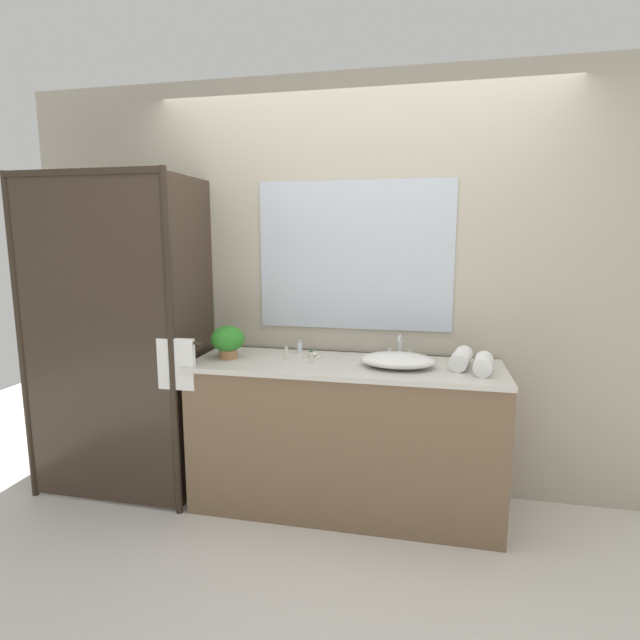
{
  "coord_description": "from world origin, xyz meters",
  "views": [
    {
      "loc": [
        0.45,
        -2.78,
        1.62
      ],
      "look_at": [
        -0.15,
        0.0,
        1.15
      ],
      "focal_mm": 28.0,
      "sensor_mm": 36.0,
      "label": 1
    }
  ],
  "objects_px": {
    "sink_basin": "(398,360)",
    "faucet": "(400,351)",
    "potted_plant": "(228,340)",
    "amenity_bottle_lotion": "(286,353)",
    "rolled_towel_near_edge": "(483,364)",
    "soap_dish": "(312,356)",
    "amenity_bottle_conditioner": "(311,357)",
    "rolled_towel_middle": "(461,359)",
    "amenity_bottle_shampoo": "(300,347)"
  },
  "relations": [
    {
      "from": "sink_basin",
      "to": "rolled_towel_near_edge",
      "type": "distance_m",
      "value": 0.46
    },
    {
      "from": "amenity_bottle_lotion",
      "to": "rolled_towel_near_edge",
      "type": "distance_m",
      "value": 1.13
    },
    {
      "from": "amenity_bottle_shampoo",
      "to": "rolled_towel_near_edge",
      "type": "xyz_separation_m",
      "value": [
        1.08,
        -0.25,
        0.01
      ]
    },
    {
      "from": "potted_plant",
      "to": "amenity_bottle_shampoo",
      "type": "bearing_deg",
      "value": 28.44
    },
    {
      "from": "soap_dish",
      "to": "rolled_towel_near_edge",
      "type": "relative_size",
      "value": 0.45
    },
    {
      "from": "faucet",
      "to": "amenity_bottle_shampoo",
      "type": "height_order",
      "value": "faucet"
    },
    {
      "from": "faucet",
      "to": "rolled_towel_middle",
      "type": "bearing_deg",
      "value": -20.21
    },
    {
      "from": "faucet",
      "to": "rolled_towel_near_edge",
      "type": "xyz_separation_m",
      "value": [
        0.46,
        -0.22,
        0.0
      ]
    },
    {
      "from": "amenity_bottle_conditioner",
      "to": "rolled_towel_middle",
      "type": "distance_m",
      "value": 0.85
    },
    {
      "from": "sink_basin",
      "to": "amenity_bottle_conditioner",
      "type": "bearing_deg",
      "value": -177.8
    },
    {
      "from": "potted_plant",
      "to": "rolled_towel_middle",
      "type": "relative_size",
      "value": 0.81
    },
    {
      "from": "sink_basin",
      "to": "amenity_bottle_conditioner",
      "type": "relative_size",
      "value": 5.3
    },
    {
      "from": "rolled_towel_near_edge",
      "to": "soap_dish",
      "type": "bearing_deg",
      "value": 172.02
    },
    {
      "from": "amenity_bottle_conditioner",
      "to": "sink_basin",
      "type": "bearing_deg",
      "value": 2.2
    },
    {
      "from": "rolled_towel_middle",
      "to": "amenity_bottle_shampoo",
      "type": "bearing_deg",
      "value": 171.12
    },
    {
      "from": "amenity_bottle_conditioner",
      "to": "amenity_bottle_lotion",
      "type": "distance_m",
      "value": 0.18
    },
    {
      "from": "faucet",
      "to": "soap_dish",
      "type": "height_order",
      "value": "faucet"
    },
    {
      "from": "faucet",
      "to": "potted_plant",
      "type": "height_order",
      "value": "potted_plant"
    },
    {
      "from": "faucet",
      "to": "rolled_towel_near_edge",
      "type": "distance_m",
      "value": 0.51
    },
    {
      "from": "potted_plant",
      "to": "soap_dish",
      "type": "height_order",
      "value": "potted_plant"
    },
    {
      "from": "sink_basin",
      "to": "faucet",
      "type": "bearing_deg",
      "value": 90.0
    },
    {
      "from": "potted_plant",
      "to": "amenity_bottle_conditioner",
      "type": "height_order",
      "value": "potted_plant"
    },
    {
      "from": "amenity_bottle_lotion",
      "to": "rolled_towel_middle",
      "type": "bearing_deg",
      "value": 0.92
    },
    {
      "from": "faucet",
      "to": "sink_basin",
      "type": "bearing_deg",
      "value": -90.0
    },
    {
      "from": "potted_plant",
      "to": "rolled_towel_middle",
      "type": "distance_m",
      "value": 1.37
    },
    {
      "from": "soap_dish",
      "to": "amenity_bottle_conditioner",
      "type": "height_order",
      "value": "amenity_bottle_conditioner"
    },
    {
      "from": "amenity_bottle_conditioner",
      "to": "faucet",
      "type": "bearing_deg",
      "value": 23.15
    },
    {
      "from": "sink_basin",
      "to": "amenity_bottle_shampoo",
      "type": "height_order",
      "value": "amenity_bottle_shampoo"
    },
    {
      "from": "soap_dish",
      "to": "potted_plant",
      "type": "bearing_deg",
      "value": -168.16
    },
    {
      "from": "faucet",
      "to": "amenity_bottle_conditioner",
      "type": "relative_size",
      "value": 2.13
    },
    {
      "from": "rolled_towel_middle",
      "to": "soap_dish",
      "type": "bearing_deg",
      "value": 177.15
    },
    {
      "from": "faucet",
      "to": "amenity_bottle_shampoo",
      "type": "relative_size",
      "value": 2.07
    },
    {
      "from": "faucet",
      "to": "amenity_bottle_lotion",
      "type": "relative_size",
      "value": 2.21
    },
    {
      "from": "potted_plant",
      "to": "rolled_towel_middle",
      "type": "height_order",
      "value": "potted_plant"
    },
    {
      "from": "amenity_bottle_conditioner",
      "to": "soap_dish",
      "type": "bearing_deg",
      "value": 100.47
    },
    {
      "from": "potted_plant",
      "to": "soap_dish",
      "type": "xyz_separation_m",
      "value": [
        0.5,
        0.1,
        -0.1
      ]
    },
    {
      "from": "potted_plant",
      "to": "rolled_towel_middle",
      "type": "bearing_deg",
      "value": 2.58
    },
    {
      "from": "faucet",
      "to": "rolled_towel_middle",
      "type": "distance_m",
      "value": 0.37
    },
    {
      "from": "amenity_bottle_lotion",
      "to": "rolled_towel_near_edge",
      "type": "bearing_deg",
      "value": -3.96
    },
    {
      "from": "amenity_bottle_conditioner",
      "to": "amenity_bottle_lotion",
      "type": "relative_size",
      "value": 1.04
    },
    {
      "from": "amenity_bottle_lotion",
      "to": "amenity_bottle_conditioner",
      "type": "bearing_deg",
      "value": -21.68
    },
    {
      "from": "potted_plant",
      "to": "faucet",
      "type": "bearing_deg",
      "value": 10.55
    },
    {
      "from": "amenity_bottle_shampoo",
      "to": "rolled_towel_middle",
      "type": "relative_size",
      "value": 0.33
    },
    {
      "from": "sink_basin",
      "to": "rolled_towel_middle",
      "type": "bearing_deg",
      "value": 10.54
    },
    {
      "from": "sink_basin",
      "to": "amenity_bottle_shampoo",
      "type": "relative_size",
      "value": 5.16
    },
    {
      "from": "potted_plant",
      "to": "amenity_bottle_lotion",
      "type": "relative_size",
      "value": 2.65
    },
    {
      "from": "potted_plant",
      "to": "sink_basin",
      "type": "bearing_deg",
      "value": -0.17
    },
    {
      "from": "amenity_bottle_conditioner",
      "to": "amenity_bottle_shampoo",
      "type": "relative_size",
      "value": 0.97
    },
    {
      "from": "sink_basin",
      "to": "faucet",
      "type": "distance_m",
      "value": 0.19
    },
    {
      "from": "amenity_bottle_conditioner",
      "to": "amenity_bottle_lotion",
      "type": "height_order",
      "value": "amenity_bottle_conditioner"
    }
  ]
}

